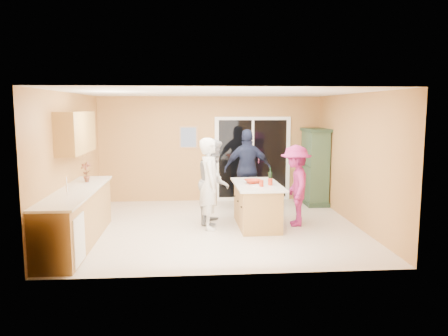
{
  "coord_description": "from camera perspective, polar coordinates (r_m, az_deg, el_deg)",
  "views": [
    {
      "loc": [
        -0.5,
        -8.33,
        2.31
      ],
      "look_at": [
        0.15,
        0.1,
        1.15
      ],
      "focal_mm": 35.0,
      "sensor_mm": 36.0,
      "label": 1
    }
  ],
  "objects": [
    {
      "name": "serving_bowl",
      "position": [
        8.59,
        3.79,
        -1.76
      ],
      "size": [
        0.41,
        0.41,
        0.08
      ],
      "primitive_type": "imported",
      "rotation": [
        0.0,
        0.0,
        0.36
      ],
      "color": "#AA2912",
      "rests_on": "kitchen_island"
    },
    {
      "name": "upper_cabinets",
      "position": [
        8.4,
        -18.76,
        4.43
      ],
      "size": [
        0.35,
        1.6,
        0.75
      ],
      "primitive_type": "cube",
      "color": "#A87B41",
      "rests_on": "wall_left"
    },
    {
      "name": "woman_magenta",
      "position": [
        8.72,
        9.33,
        -2.27
      ],
      "size": [
        0.72,
        1.1,
        1.6
      ],
      "primitive_type": "imported",
      "rotation": [
        0.0,
        0.0,
        -1.69
      ],
      "color": "#97216E",
      "rests_on": "floor"
    },
    {
      "name": "left_cabinet_run",
      "position": [
        7.76,
        -18.94,
        -6.4
      ],
      "size": [
        0.65,
        3.05,
        1.24
      ],
      "color": "#A87B41",
      "rests_on": "floor"
    },
    {
      "name": "green_hutch",
      "position": [
        10.75,
        11.78,
        0.07
      ],
      "size": [
        0.53,
        1.0,
        1.83
      ],
      "color": "#233928",
      "rests_on": "floor"
    },
    {
      "name": "wall_right",
      "position": [
        9.0,
        16.8,
        1.03
      ],
      "size": [
        0.1,
        5.0,
        2.6
      ],
      "primitive_type": "cube",
      "color": "#EFB962",
      "rests_on": "ground"
    },
    {
      "name": "floor",
      "position": [
        8.66,
        -0.95,
        -7.66
      ],
      "size": [
        5.5,
        5.5,
        0.0
      ],
      "primitive_type": "plane",
      "color": "beige",
      "rests_on": "ground"
    },
    {
      "name": "woman_white",
      "position": [
        8.35,
        -1.83,
        -2.06
      ],
      "size": [
        0.42,
        0.64,
        1.76
      ],
      "primitive_type": "imported",
      "rotation": [
        0.0,
        0.0,
        1.58
      ],
      "color": "silver",
      "rests_on": "floor"
    },
    {
      "name": "woman_grey",
      "position": [
        8.8,
        -1.33,
        -1.72
      ],
      "size": [
        0.8,
        0.94,
        1.71
      ],
      "primitive_type": "imported",
      "rotation": [
        0.0,
        0.0,
        1.36
      ],
      "color": "#A09FA2",
      "rests_on": "floor"
    },
    {
      "name": "ceiling",
      "position": [
        8.35,
        -0.99,
        9.8
      ],
      "size": [
        5.5,
        5.0,
        0.1
      ],
      "primitive_type": "cube",
      "color": "white",
      "rests_on": "wall_back"
    },
    {
      "name": "wine_bottle",
      "position": [
        8.53,
        6.06,
        -1.24
      ],
      "size": [
        0.08,
        0.08,
        0.33
      ],
      "rotation": [
        0.0,
        0.0,
        -0.36
      ],
      "color": "black",
      "rests_on": "kitchen_island"
    },
    {
      "name": "tumbler_far",
      "position": [
        8.41,
        6.06,
        -1.81
      ],
      "size": [
        0.1,
        0.1,
        0.13
      ],
      "primitive_type": "cylinder",
      "rotation": [
        0.0,
        0.0,
        -0.12
      ],
      "color": "#AA2912",
      "rests_on": "kitchen_island"
    },
    {
      "name": "wall_left",
      "position": [
        8.69,
        -19.39,
        0.69
      ],
      "size": [
        0.1,
        5.0,
        2.6
      ],
      "primitive_type": "cube",
      "color": "#EFB962",
      "rests_on": "ground"
    },
    {
      "name": "white_plate",
      "position": [
        8.32,
        4.37,
        -2.29
      ],
      "size": [
        0.26,
        0.26,
        0.01
      ],
      "primitive_type": "cylinder",
      "rotation": [
        0.0,
        0.0,
        -0.28
      ],
      "color": "silver",
      "rests_on": "kitchen_island"
    },
    {
      "name": "tumbler_near",
      "position": [
        8.25,
        4.9,
        -2.01
      ],
      "size": [
        0.11,
        0.11,
        0.12
      ],
      "primitive_type": "cylinder",
      "rotation": [
        0.0,
        0.0,
        -0.39
      ],
      "color": "#AA2912",
      "rests_on": "kitchen_island"
    },
    {
      "name": "kitchen_island",
      "position": [
        8.64,
        4.32,
        -5.0
      ],
      "size": [
        0.9,
        1.63,
        0.85
      ],
      "rotation": [
        0.0,
        0.0,
        0.02
      ],
      "color": "#A87B41",
      "rests_on": "floor"
    },
    {
      "name": "wall_front",
      "position": [
        5.94,
        0.48,
        -1.99
      ],
      "size": [
        5.5,
        0.1,
        2.6
      ],
      "primitive_type": "cube",
      "color": "#EFB962",
      "rests_on": "ground"
    },
    {
      "name": "framed_picture",
      "position": [
        10.83,
        -4.67,
        4.03
      ],
      "size": [
        0.46,
        0.04,
        0.56
      ],
      "color": "tan",
      "rests_on": "wall_back"
    },
    {
      "name": "woman_navy",
      "position": [
        9.96,
        3.12,
        -0.21
      ],
      "size": [
        1.09,
        0.48,
        1.84
      ],
      "primitive_type": "imported",
      "rotation": [
        0.0,
        0.0,
        3.11
      ],
      "color": "#191F39",
      "rests_on": "floor"
    },
    {
      "name": "sliding_door",
      "position": [
        10.98,
        3.74,
        1.21
      ],
      "size": [
        1.9,
        0.07,
        2.1
      ],
      "color": "white",
      "rests_on": "floor"
    },
    {
      "name": "wall_back",
      "position": [
        10.89,
        -1.76,
        2.49
      ],
      "size": [
        5.5,
        0.1,
        2.6
      ],
      "primitive_type": "cube",
      "color": "#EFB962",
      "rests_on": "ground"
    },
    {
      "name": "tulip_vase",
      "position": [
        8.54,
        -17.56,
        -0.48
      ],
      "size": [
        0.23,
        0.19,
        0.39
      ],
      "primitive_type": "imported",
      "rotation": [
        0.0,
        0.0,
        -0.28
      ],
      "color": "red",
      "rests_on": "left_cabinet_run"
    }
  ]
}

